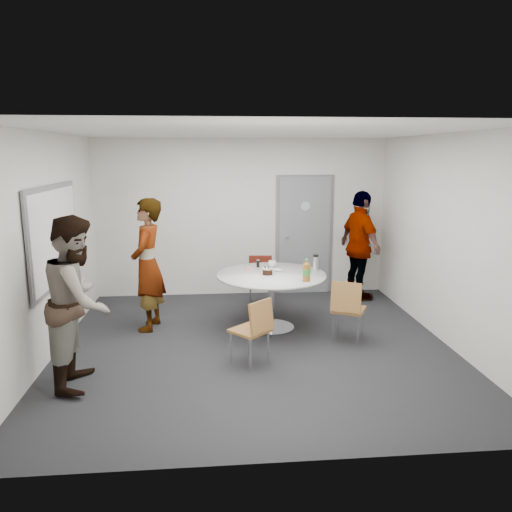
{
  "coord_description": "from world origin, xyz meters",
  "views": [
    {
      "loc": [
        -0.54,
        -6.07,
        2.45
      ],
      "look_at": [
        0.04,
        0.25,
        1.14
      ],
      "focal_mm": 35.0,
      "sensor_mm": 36.0,
      "label": 1
    }
  ],
  "objects": [
    {
      "name": "wall_front",
      "position": [
        0.0,
        -2.5,
        1.35
      ],
      "size": [
        5.0,
        0.0,
        5.0
      ],
      "primitive_type": "plane",
      "rotation": [
        -1.57,
        0.0,
        0.0
      ],
      "color": "silver",
      "rests_on": "floor"
    },
    {
      "name": "ceiling",
      "position": [
        0.0,
        0.0,
        2.7
      ],
      "size": [
        5.0,
        5.0,
        0.0
      ],
      "primitive_type": "plane",
      "rotation": [
        3.14,
        0.0,
        0.0
      ],
      "color": "silver",
      "rests_on": "wall_back"
    },
    {
      "name": "chair_far",
      "position": [
        0.25,
        1.73,
        0.5
      ],
      "size": [
        0.43,
        0.46,
        0.82
      ],
      "rotation": [
        0.0,
        0.0,
        3.04
      ],
      "color": "maroon",
      "rests_on": "floor"
    },
    {
      "name": "table",
      "position": [
        0.32,
        0.64,
        0.68
      ],
      "size": [
        1.53,
        1.53,
        1.1
      ],
      "color": "white",
      "rests_on": "floor"
    },
    {
      "name": "wall_right",
      "position": [
        2.5,
        0.0,
        1.35
      ],
      "size": [
        0.0,
        5.0,
        5.0
      ],
      "primitive_type": "plane",
      "rotation": [
        1.57,
        0.0,
        -1.57
      ],
      "color": "silver",
      "rests_on": "floor"
    },
    {
      "name": "chair_near_left",
      "position": [
        -0.05,
        -0.6,
        0.49
      ],
      "size": [
        0.56,
        0.56,
        0.81
      ],
      "rotation": [
        0.0,
        0.0,
        0.75
      ],
      "color": "brown",
      "rests_on": "floor"
    },
    {
      "name": "door",
      "position": [
        1.1,
        2.48,
        1.03
      ],
      "size": [
        1.02,
        0.17,
        2.12
      ],
      "color": "gray",
      "rests_on": "wall_back"
    },
    {
      "name": "person_left",
      "position": [
        -1.95,
        -0.87,
        0.92
      ],
      "size": [
        0.71,
        0.9,
        1.83
      ],
      "primitive_type": "imported",
      "rotation": [
        0.0,
        0.0,
        1.59
      ],
      "color": "white",
      "rests_on": "floor"
    },
    {
      "name": "whiteboard",
      "position": [
        -2.46,
        0.2,
        1.45
      ],
      "size": [
        0.04,
        1.9,
        1.25
      ],
      "color": "slate",
      "rests_on": "wall_left"
    },
    {
      "name": "floor",
      "position": [
        0.0,
        0.0,
        0.0
      ],
      "size": [
        5.0,
        5.0,
        0.0
      ],
      "primitive_type": "plane",
      "color": "black",
      "rests_on": "ground"
    },
    {
      "name": "wall_left",
      "position": [
        -2.5,
        0.0,
        1.35
      ],
      "size": [
        0.0,
        5.0,
        5.0
      ],
      "primitive_type": "plane",
      "rotation": [
        1.57,
        0.0,
        1.57
      ],
      "color": "silver",
      "rests_on": "floor"
    },
    {
      "name": "person_right",
      "position": [
        1.95,
        1.95,
        0.92
      ],
      "size": [
        0.72,
        1.16,
        1.85
      ],
      "primitive_type": "imported",
      "rotation": [
        0.0,
        0.0,
        1.84
      ],
      "color": "black",
      "rests_on": "floor"
    },
    {
      "name": "wall_back",
      "position": [
        0.0,
        2.5,
        1.35
      ],
      "size": [
        5.0,
        0.0,
        5.0
      ],
      "primitive_type": "plane",
      "rotation": [
        1.57,
        0.0,
        0.0
      ],
      "color": "silver",
      "rests_on": "floor"
    },
    {
      "name": "chair_near_right",
      "position": [
        1.21,
        -0.0,
        0.51
      ],
      "size": [
        0.55,
        0.57,
        0.85
      ],
      "rotation": [
        0.0,
        0.0,
        -0.48
      ],
      "color": "brown",
      "rests_on": "floor"
    },
    {
      "name": "person_main",
      "position": [
        -1.43,
        0.8,
        0.93
      ],
      "size": [
        0.54,
        0.73,
        1.85
      ],
      "primitive_type": "imported",
      "rotation": [
        0.0,
        0.0,
        -1.72
      ],
      "color": "#A5C6EA",
      "rests_on": "floor"
    }
  ]
}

